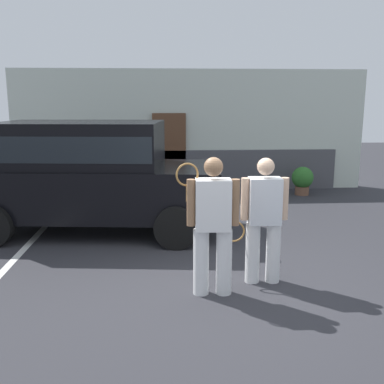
{
  "coord_description": "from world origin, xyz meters",
  "views": [
    {
      "loc": [
        -0.73,
        -5.38,
        2.42
      ],
      "look_at": [
        -0.31,
        1.2,
        1.05
      ],
      "focal_mm": 41.17,
      "sensor_mm": 36.0,
      "label": 1
    }
  ],
  "objects_px": {
    "tennis_player_man": "(213,224)",
    "potted_plant_by_porch": "(302,179)",
    "parked_suv": "(90,171)",
    "tennis_player_woman": "(264,219)"
  },
  "relations": [
    {
      "from": "parked_suv",
      "to": "tennis_player_man",
      "type": "bearing_deg",
      "value": -50.17
    },
    {
      "from": "parked_suv",
      "to": "potted_plant_by_porch",
      "type": "bearing_deg",
      "value": 36.62
    },
    {
      "from": "tennis_player_man",
      "to": "potted_plant_by_porch",
      "type": "distance_m",
      "value": 6.63
    },
    {
      "from": "parked_suv",
      "to": "potted_plant_by_porch",
      "type": "distance_m",
      "value": 5.85
    },
    {
      "from": "parked_suv",
      "to": "potted_plant_by_porch",
      "type": "relative_size",
      "value": 6.45
    },
    {
      "from": "tennis_player_woman",
      "to": "potted_plant_by_porch",
      "type": "bearing_deg",
      "value": -111.14
    },
    {
      "from": "tennis_player_woman",
      "to": "tennis_player_man",
      "type": "bearing_deg",
      "value": 26.31
    },
    {
      "from": "parked_suv",
      "to": "tennis_player_man",
      "type": "xyz_separation_m",
      "value": [
        1.97,
        -2.91,
        -0.23
      ]
    },
    {
      "from": "tennis_player_man",
      "to": "tennis_player_woman",
      "type": "bearing_deg",
      "value": -152.69
    },
    {
      "from": "tennis_player_man",
      "to": "potted_plant_by_porch",
      "type": "relative_size",
      "value": 2.37
    }
  ]
}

